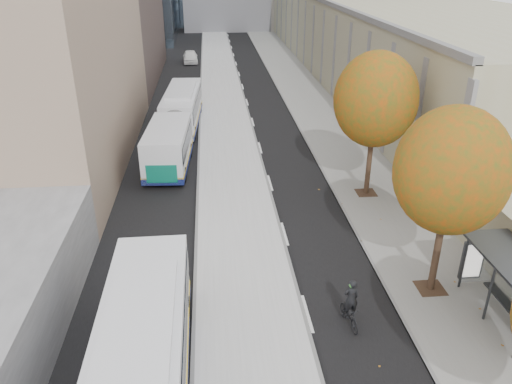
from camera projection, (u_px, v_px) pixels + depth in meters
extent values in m
cube|color=#B3B3B3|center=(226.00, 126.00, 39.39)|extent=(4.25, 150.00, 0.15)
cube|color=gray|center=(325.00, 123.00, 40.07)|extent=(4.75, 150.00, 0.08)
cube|color=tan|center=(364.00, 24.00, 65.36)|extent=(18.00, 92.00, 8.00)
cylinder|color=#2E2115|center=(436.00, 254.00, 19.55)|extent=(0.28, 0.28, 3.24)
sphere|color=#295617|center=(452.00, 171.00, 18.02)|extent=(4.20, 4.20, 4.20)
cylinder|color=#2E2115|center=(369.00, 165.00, 27.61)|extent=(0.28, 0.28, 3.38)
sphere|color=#295617|center=(376.00, 100.00, 26.00)|extent=(4.40, 4.40, 4.40)
cube|color=silver|center=(177.00, 123.00, 35.67)|extent=(3.38, 16.77, 2.78)
cube|color=black|center=(177.00, 116.00, 35.45)|extent=(3.40, 16.11, 0.96)
cube|color=#0A6550|center=(170.00, 173.00, 28.36)|extent=(1.76, 0.16, 1.07)
imported|color=black|center=(349.00, 315.00, 18.17)|extent=(0.69, 1.61, 0.93)
imported|color=black|center=(351.00, 298.00, 17.85)|extent=(0.63, 0.47, 1.57)
sphere|color=#3B8531|center=(352.00, 285.00, 17.60)|extent=(0.24, 0.24, 0.24)
imported|color=white|center=(190.00, 57.00, 62.26)|extent=(1.94, 4.41, 1.48)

